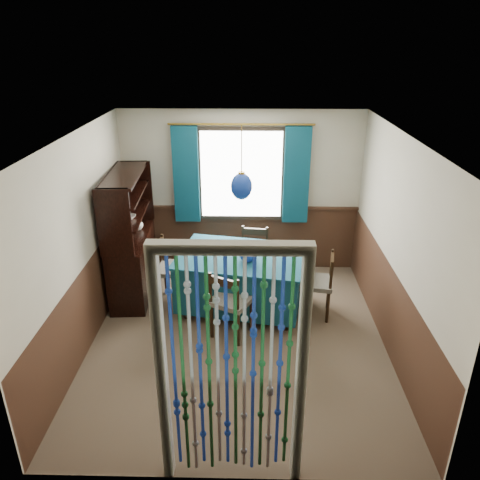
{
  "coord_description": "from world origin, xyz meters",
  "views": [
    {
      "loc": [
        0.13,
        -4.82,
        3.47
      ],
      "look_at": [
        0.01,
        0.52,
        1.11
      ],
      "focal_mm": 35.0,
      "sensor_mm": 36.0,
      "label": 1
    }
  ],
  "objects_px": {
    "chair_left": "(172,269)",
    "bowl_shelf": "(128,217)",
    "pendant_lamp": "(241,186)",
    "vase_table": "(248,253)",
    "dining_table": "(241,278)",
    "sideboard": "(131,254)",
    "chair_right": "(319,283)",
    "chair_near": "(230,302)",
    "vase_sideboard": "(137,223)",
    "chair_far": "(253,256)"
  },
  "relations": [
    {
      "from": "pendant_lamp",
      "to": "vase_sideboard",
      "type": "bearing_deg",
      "value": 157.75
    },
    {
      "from": "chair_far",
      "to": "vase_table",
      "type": "height_order",
      "value": "vase_table"
    },
    {
      "from": "chair_far",
      "to": "sideboard",
      "type": "height_order",
      "value": "sideboard"
    },
    {
      "from": "chair_right",
      "to": "pendant_lamp",
      "type": "height_order",
      "value": "pendant_lamp"
    },
    {
      "from": "chair_left",
      "to": "sideboard",
      "type": "xyz_separation_m",
      "value": [
        -0.61,
        0.22,
        0.12
      ]
    },
    {
      "from": "chair_near",
      "to": "dining_table",
      "type": "bearing_deg",
      "value": 106.55
    },
    {
      "from": "dining_table",
      "to": "chair_right",
      "type": "relative_size",
      "value": 2.07
    },
    {
      "from": "sideboard",
      "to": "vase_table",
      "type": "distance_m",
      "value": 1.76
    },
    {
      "from": "chair_near",
      "to": "sideboard",
      "type": "height_order",
      "value": "sideboard"
    },
    {
      "from": "chair_far",
      "to": "dining_table",
      "type": "bearing_deg",
      "value": 82.95
    },
    {
      "from": "chair_right",
      "to": "pendant_lamp",
      "type": "bearing_deg",
      "value": 91.7
    },
    {
      "from": "bowl_shelf",
      "to": "chair_far",
      "type": "bearing_deg",
      "value": 15.52
    },
    {
      "from": "chair_right",
      "to": "sideboard",
      "type": "bearing_deg",
      "value": 88.21
    },
    {
      "from": "chair_near",
      "to": "chair_left",
      "type": "distance_m",
      "value": 1.18
    },
    {
      "from": "chair_left",
      "to": "chair_right",
      "type": "distance_m",
      "value": 2.01
    },
    {
      "from": "pendant_lamp",
      "to": "bowl_shelf",
      "type": "distance_m",
      "value": 1.6
    },
    {
      "from": "dining_table",
      "to": "chair_left",
      "type": "height_order",
      "value": "chair_left"
    },
    {
      "from": "bowl_shelf",
      "to": "vase_sideboard",
      "type": "distance_m",
      "value": 0.51
    },
    {
      "from": "chair_far",
      "to": "vase_table",
      "type": "distance_m",
      "value": 0.91
    },
    {
      "from": "pendant_lamp",
      "to": "chair_left",
      "type": "bearing_deg",
      "value": 170.3
    },
    {
      "from": "vase_sideboard",
      "to": "dining_table",
      "type": "bearing_deg",
      "value": -22.25
    },
    {
      "from": "vase_sideboard",
      "to": "chair_right",
      "type": "bearing_deg",
      "value": -16.77
    },
    {
      "from": "pendant_lamp",
      "to": "vase_table",
      "type": "height_order",
      "value": "pendant_lamp"
    },
    {
      "from": "chair_left",
      "to": "bowl_shelf",
      "type": "distance_m",
      "value": 0.94
    },
    {
      "from": "dining_table",
      "to": "bowl_shelf",
      "type": "xyz_separation_m",
      "value": [
        -1.51,
        0.18,
        0.79
      ]
    },
    {
      "from": "chair_near",
      "to": "bowl_shelf",
      "type": "distance_m",
      "value": 1.8
    },
    {
      "from": "sideboard",
      "to": "pendant_lamp",
      "type": "bearing_deg",
      "value": -17.44
    },
    {
      "from": "sideboard",
      "to": "bowl_shelf",
      "type": "distance_m",
      "value": 0.67
    },
    {
      "from": "vase_table",
      "to": "sideboard",
      "type": "bearing_deg",
      "value": 161.91
    },
    {
      "from": "chair_far",
      "to": "pendant_lamp",
      "type": "relative_size",
      "value": 0.96
    },
    {
      "from": "dining_table",
      "to": "bowl_shelf",
      "type": "relative_size",
      "value": 8.14
    },
    {
      "from": "dining_table",
      "to": "chair_left",
      "type": "relative_size",
      "value": 1.97
    },
    {
      "from": "chair_left",
      "to": "bowl_shelf",
      "type": "relative_size",
      "value": 4.13
    },
    {
      "from": "sideboard",
      "to": "vase_sideboard",
      "type": "bearing_deg",
      "value": 71.83
    },
    {
      "from": "chair_near",
      "to": "vase_sideboard",
      "type": "relative_size",
      "value": 4.54
    },
    {
      "from": "chair_left",
      "to": "vase_sideboard",
      "type": "xyz_separation_m",
      "value": [
        -0.55,
        0.45,
        0.5
      ]
    },
    {
      "from": "sideboard",
      "to": "chair_far",
      "type": "bearing_deg",
      "value": 4.87
    },
    {
      "from": "sideboard",
      "to": "bowl_shelf",
      "type": "xyz_separation_m",
      "value": [
        0.06,
        -0.21,
        0.63
      ]
    },
    {
      "from": "dining_table",
      "to": "pendant_lamp",
      "type": "xyz_separation_m",
      "value": [
        -0.0,
        -0.0,
        1.29
      ]
    },
    {
      "from": "chair_near",
      "to": "sideboard",
      "type": "xyz_separation_m",
      "value": [
        -1.45,
        1.05,
        0.13
      ]
    },
    {
      "from": "chair_near",
      "to": "chair_far",
      "type": "xyz_separation_m",
      "value": [
        0.29,
        1.31,
        -0.01
      ]
    },
    {
      "from": "vase_table",
      "to": "vase_sideboard",
      "type": "height_order",
      "value": "vase_sideboard"
    },
    {
      "from": "chair_right",
      "to": "sideboard",
      "type": "distance_m",
      "value": 2.65
    },
    {
      "from": "chair_far",
      "to": "vase_sideboard",
      "type": "relative_size",
      "value": 4.41
    },
    {
      "from": "pendant_lamp",
      "to": "vase_table",
      "type": "relative_size",
      "value": 4.53
    },
    {
      "from": "sideboard",
      "to": "vase_table",
      "type": "height_order",
      "value": "sideboard"
    },
    {
      "from": "chair_left",
      "to": "bowl_shelf",
      "type": "bearing_deg",
      "value": -88.86
    },
    {
      "from": "dining_table",
      "to": "chair_near",
      "type": "bearing_deg",
      "value": -89.77
    },
    {
      "from": "dining_table",
      "to": "bowl_shelf",
      "type": "height_order",
      "value": "bowl_shelf"
    },
    {
      "from": "vase_sideboard",
      "to": "chair_far",
      "type": "bearing_deg",
      "value": 0.94
    }
  ]
}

